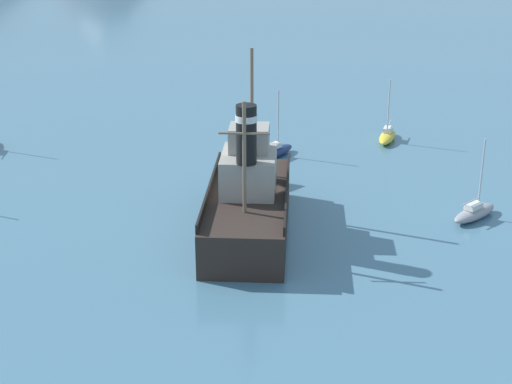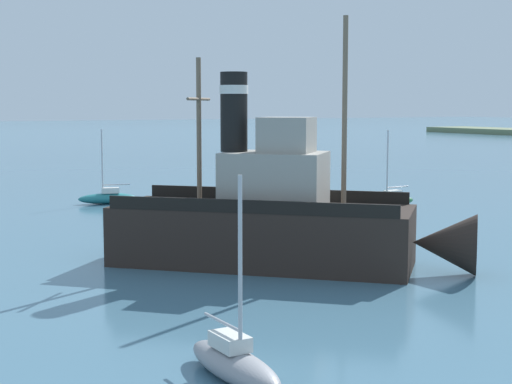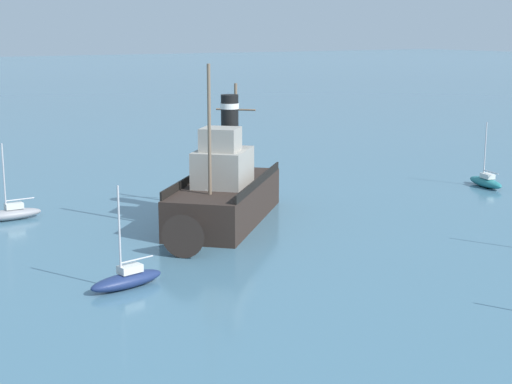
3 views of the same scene
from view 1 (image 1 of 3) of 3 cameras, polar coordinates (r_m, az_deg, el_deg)
ground_plane at (r=45.33m, az=0.10°, el=-2.56°), size 600.00×600.00×0.00m
old_tugboat at (r=44.46m, az=-0.52°, el=-0.49°), size 12.47×12.67×9.90m
sailboat_yellow at (r=61.35m, az=9.54°, el=4.06°), size 3.83×2.89×4.90m
sailboat_navy at (r=56.96m, az=1.42°, el=2.99°), size 3.94×1.83×4.90m
sailboat_grey at (r=48.04m, az=15.61°, el=-1.42°), size 3.83×1.20×4.90m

